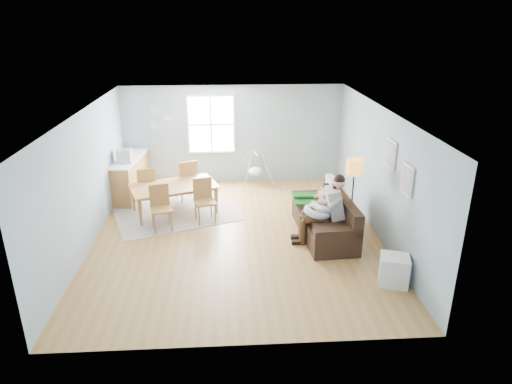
{
  "coord_description": "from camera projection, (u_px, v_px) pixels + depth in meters",
  "views": [
    {
      "loc": [
        -0.14,
        -8.81,
        4.44
      ],
      "look_at": [
        0.41,
        -0.01,
        1.0
      ],
      "focal_mm": 32.0,
      "sensor_mm": 36.0,
      "label": 1
    }
  ],
  "objects": [
    {
      "name": "green_throw",
      "position": [
        315.0,
        198.0,
        10.34
      ],
      "size": [
        1.03,
        0.85,
        0.04
      ],
      "primitive_type": "cube",
      "rotation": [
        0.0,
        0.0,
        -0.03
      ],
      "color": "#124F1A",
      "rests_on": "sofa"
    },
    {
      "name": "wall_plates",
      "position": [
        159.0,
        119.0,
        12.26
      ],
      "size": [
        0.67,
        0.02,
        0.66
      ],
      "color": "#91A5AE",
      "rests_on": "room"
    },
    {
      "name": "father",
      "position": [
        326.0,
        207.0,
        9.28
      ],
      "size": [
        1.07,
        0.5,
        1.48
      ],
      "color": "gray",
      "rests_on": "sofa"
    },
    {
      "name": "chair_sw",
      "position": [
        160.0,
        204.0,
        9.96
      ],
      "size": [
        0.55,
        0.55,
        1.0
      ],
      "color": "olive",
      "rests_on": "rug"
    },
    {
      "name": "dining_table",
      "position": [
        175.0,
        199.0,
        10.81
      ],
      "size": [
        2.23,
        1.71,
        0.69
      ],
      "primitive_type": "imported",
      "rotation": [
        0.0,
        0.0,
        0.35
      ],
      "color": "brown",
      "rests_on": "rug"
    },
    {
      "name": "toddler",
      "position": [
        322.0,
        199.0,
        9.79
      ],
      "size": [
        0.57,
        0.34,
        0.86
      ],
      "color": "silver",
      "rests_on": "sofa"
    },
    {
      "name": "pictures",
      "position": [
        399.0,
        166.0,
        8.34
      ],
      "size": [
        0.05,
        1.34,
        0.74
      ],
      "color": "white",
      "rests_on": "room"
    },
    {
      "name": "chair_ne",
      "position": [
        187.0,
        177.0,
        11.48
      ],
      "size": [
        0.64,
        0.64,
        1.06
      ],
      "color": "olive",
      "rests_on": "rug"
    },
    {
      "name": "beige_pillow",
      "position": [
        331.0,
        189.0,
        10.14
      ],
      "size": [
        0.18,
        0.55,
        0.54
      ],
      "primitive_type": "cube",
      "rotation": [
        0.0,
        0.0,
        0.05
      ],
      "color": "#C1B493",
      "rests_on": "sofa"
    },
    {
      "name": "rug",
      "position": [
        176.0,
        213.0,
        10.94
      ],
      "size": [
        3.33,
        2.94,
        0.01
      ],
      "primitive_type": "cube",
      "rotation": [
        0.0,
        0.0,
        0.36
      ],
      "color": "#9A968D",
      "rests_on": "room"
    },
    {
      "name": "storage_cube",
      "position": [
        393.0,
        270.0,
        7.97
      ],
      "size": [
        0.59,
        0.55,
        0.54
      ],
      "color": "silver",
      "rests_on": "room"
    },
    {
      "name": "monitor",
      "position": [
        124.0,
        156.0,
        11.22
      ],
      "size": [
        0.36,
        0.34,
        0.33
      ],
      "color": "#A3A3A7",
      "rests_on": "counter"
    },
    {
      "name": "nursing_pillow",
      "position": [
        317.0,
        211.0,
        9.3
      ],
      "size": [
        0.61,
        0.6,
        0.23
      ],
      "primitive_type": "torus",
      "rotation": [
        0.0,
        0.14,
        0.05
      ],
      "color": "#A4BBCD",
      "rests_on": "father"
    },
    {
      "name": "sofa",
      "position": [
        327.0,
        221.0,
        9.76
      ],
      "size": [
        1.08,
        2.26,
        0.89
      ],
      "color": "black",
      "rests_on": "room"
    },
    {
      "name": "floor_lamp",
      "position": [
        354.0,
        173.0,
        9.28
      ],
      "size": [
        0.35,
        0.35,
        1.72
      ],
      "color": "black",
      "rests_on": "room"
    },
    {
      "name": "room",
      "position": [
        235.0,
        125.0,
        8.94
      ],
      "size": [
        8.4,
        9.4,
        3.9
      ],
      "color": "#A06F38"
    },
    {
      "name": "infant",
      "position": [
        317.0,
        207.0,
        9.3
      ],
      "size": [
        0.26,
        0.41,
        0.15
      ],
      "color": "silver",
      "rests_on": "nursing_pillow"
    },
    {
      "name": "baby_swing",
      "position": [
        255.0,
        171.0,
        12.58
      ],
      "size": [
        1.08,
        1.09,
        0.93
      ],
      "color": "#A3A3A7",
      "rests_on": "room"
    },
    {
      "name": "chair_se",
      "position": [
        204.0,
        197.0,
        10.34
      ],
      "size": [
        0.56,
        0.56,
        1.01
      ],
      "color": "olive",
      "rests_on": "rug"
    },
    {
      "name": "chair_nw",
      "position": [
        147.0,
        184.0,
        11.12
      ],
      "size": [
        0.54,
        0.54,
        1.01
      ],
      "color": "olive",
      "rests_on": "rug"
    },
    {
      "name": "window",
      "position": [
        211.0,
        124.0,
        12.4
      ],
      "size": [
        1.32,
        0.08,
        1.62
      ],
      "color": "white",
      "rests_on": "room"
    },
    {
      "name": "counter",
      "position": [
        130.0,
        177.0,
        11.79
      ],
      "size": [
        0.71,
        1.89,
        1.03
      ],
      "color": "brown",
      "rests_on": "room"
    }
  ]
}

